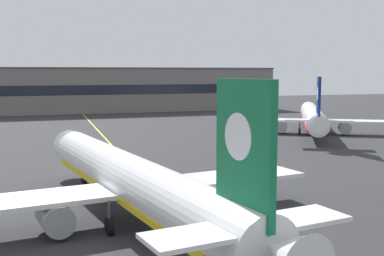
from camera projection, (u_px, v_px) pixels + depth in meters
The scene contains 5 objects.
taxiway_centreline at pixel (143, 179), 55.20m from camera, with size 0.30×180.00×0.01m, color yellow.
airliner_foreground at pixel (133, 182), 38.66m from camera, with size 32.36×41.42×11.65m.
airliner_background at pixel (313, 117), 95.04m from camera, with size 29.11×36.22×11.26m.
safety_cone_by_nose_gear at pixel (113, 180), 53.57m from camera, with size 0.44×0.44×0.55m.
terminal_building at pixel (93, 90), 146.70m from camera, with size 115.02×12.40×13.41m.
Camera 1 is at (-12.51, -23.02, 11.97)m, focal length 45.84 mm.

